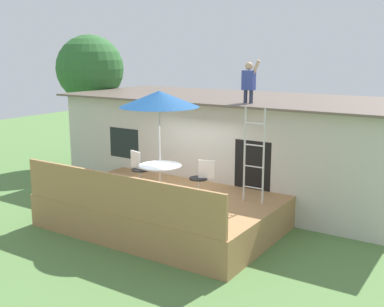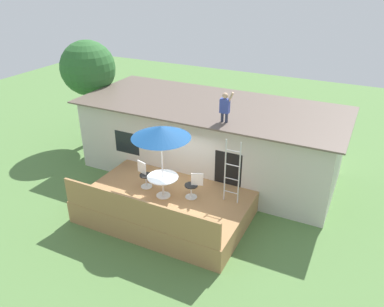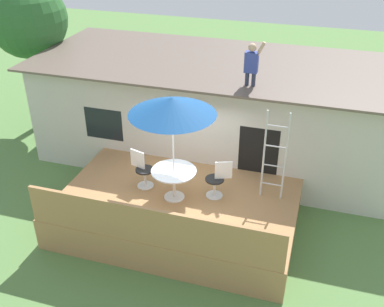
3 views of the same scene
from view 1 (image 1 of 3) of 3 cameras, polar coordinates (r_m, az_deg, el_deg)
name	(u,v)px [view 1 (image 1 of 3)]	position (r m, az deg, el deg)	size (l,w,h in m)	color
ground_plane	(165,225)	(12.00, -3.20, -8.57)	(40.00, 40.00, 0.00)	#567F42
house	(234,144)	(14.55, 5.10, 1.10)	(10.50, 4.50, 2.93)	beige
deck	(165,210)	(11.86, -3.23, -6.76)	(5.52, 3.65, 0.80)	#A87A4C
deck_railing	(116,195)	(10.29, -9.13, -4.88)	(5.42, 0.08, 0.90)	#A87A4C
patio_table	(160,171)	(11.56, -3.84, -2.17)	(1.04, 1.04, 0.74)	silver
patio_umbrella	(159,99)	(11.26, -3.96, 6.55)	(1.90, 1.90, 2.54)	silver
step_ladder	(254,156)	(10.94, 7.44, -0.30)	(0.52, 0.04, 2.20)	silver
person_figure	(249,80)	(12.44, 6.86, 8.80)	(0.47, 0.20, 1.11)	#33384C
patio_chair_left	(139,169)	(12.34, -6.44, -1.92)	(0.61, 0.44, 0.92)	silver
patio_chair_right	(201,179)	(11.38, 1.13, -3.05)	(0.60, 0.44, 0.92)	silver
backyard_tree	(90,70)	(18.25, -12.13, 9.81)	(2.48, 2.48, 4.87)	brown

